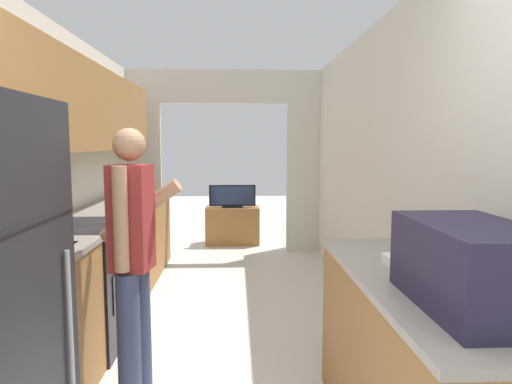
% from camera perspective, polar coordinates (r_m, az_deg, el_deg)
% --- Properties ---
extents(wall_left, '(0.38, 7.60, 2.50)m').
position_cam_1_polar(wall_left, '(3.77, -24.74, 5.32)').
color(wall_left, silver).
rests_on(wall_left, ground_plane).
extents(wall_right, '(0.06, 7.60, 2.50)m').
position_cam_1_polar(wall_right, '(3.28, 18.54, 1.18)').
color(wall_right, silver).
rests_on(wall_right, ground_plane).
extents(wall_far_with_doorway, '(3.02, 0.06, 2.50)m').
position_cam_1_polar(wall_far_with_doorway, '(6.28, -4.00, 5.49)').
color(wall_far_with_doorway, silver).
rests_on(wall_far_with_doorway, ground_plane).
extents(counter_left, '(0.62, 3.85, 0.92)m').
position_cam_1_polar(counter_left, '(4.51, -17.67, -7.69)').
color(counter_left, '#9E6B38').
rests_on(counter_left, ground_plane).
extents(counter_right, '(0.62, 1.67, 0.92)m').
position_cam_1_polar(counter_right, '(2.38, 20.01, -20.59)').
color(counter_right, '#9E6B38').
rests_on(counter_right, ground_plane).
extents(range_oven, '(0.66, 0.77, 1.06)m').
position_cam_1_polar(range_oven, '(3.70, -21.17, -10.80)').
color(range_oven, black).
rests_on(range_oven, ground_plane).
extents(person, '(0.52, 0.41, 1.60)m').
position_cam_1_polar(person, '(2.72, -15.19, -8.17)').
color(person, '#384266').
rests_on(person, ground_plane).
extents(suitcase, '(0.37, 0.68, 0.31)m').
position_cam_1_polar(suitcase, '(1.84, 25.30, -8.32)').
color(suitcase, '#231E38').
rests_on(suitcase, counter_right).
extents(book_stack, '(0.18, 0.28, 0.05)m').
position_cam_1_polar(book_stack, '(2.31, 18.41, -8.52)').
color(book_stack, white).
rests_on(book_stack, counter_right).
extents(tv_cabinet, '(0.80, 0.42, 0.56)m').
position_cam_1_polar(tv_cabinet, '(6.92, -2.95, -4.17)').
color(tv_cabinet, '#9E6B38').
rests_on(tv_cabinet, ground_plane).
extents(television, '(0.69, 0.16, 0.34)m').
position_cam_1_polar(television, '(6.81, -2.97, -0.55)').
color(television, black).
rests_on(television, tv_cabinet).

